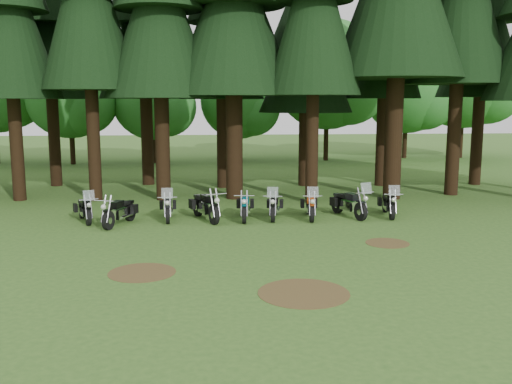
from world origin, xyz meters
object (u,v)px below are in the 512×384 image
(motorcycle_3, at_px, (205,207))
(motorcycle_8, at_px, (389,205))
(motorcycle_4, at_px, (245,207))
(motorcycle_2, at_px, (168,208))
(motorcycle_0, at_px, (85,210))
(motorcycle_1, at_px, (120,213))
(motorcycle_5, at_px, (274,207))
(motorcycle_6, at_px, (310,206))
(motorcycle_7, at_px, (349,204))

(motorcycle_3, distance_m, motorcycle_8, 7.21)
(motorcycle_3, bearing_deg, motorcycle_4, -18.38)
(motorcycle_2, height_order, motorcycle_8, motorcycle_8)
(motorcycle_0, relative_size, motorcycle_3, 0.88)
(motorcycle_1, bearing_deg, motorcycle_2, 47.02)
(motorcycle_2, xyz_separation_m, motorcycle_5, (4.09, -0.11, -0.00))
(motorcycle_6, bearing_deg, motorcycle_8, 7.88)
(motorcycle_4, xyz_separation_m, motorcycle_8, (5.70, 0.05, -0.01))
(motorcycle_8, bearing_deg, motorcycle_7, -172.12)
(motorcycle_0, bearing_deg, motorcycle_5, -20.94)
(motorcycle_7, bearing_deg, motorcycle_6, 165.90)
(motorcycle_5, bearing_deg, motorcycle_3, -167.35)
(motorcycle_5, distance_m, motorcycle_6, 1.39)
(motorcycle_4, distance_m, motorcycle_7, 4.10)
(motorcycle_3, relative_size, motorcycle_4, 1.03)
(motorcycle_1, xyz_separation_m, motorcycle_5, (5.79, 0.73, -0.01))
(motorcycle_1, xyz_separation_m, motorcycle_6, (7.18, 0.61, -0.01))
(motorcycle_0, distance_m, motorcycle_6, 8.57)
(motorcycle_4, distance_m, motorcycle_8, 5.70)
(motorcycle_8, bearing_deg, motorcycle_3, -170.86)
(motorcycle_1, relative_size, motorcycle_3, 0.93)
(motorcycle_5, relative_size, motorcycle_7, 0.94)
(motorcycle_4, relative_size, motorcycle_8, 1.03)
(motorcycle_4, bearing_deg, motorcycle_6, 3.91)
(motorcycle_2, distance_m, motorcycle_5, 4.09)
(motorcycle_1, height_order, motorcycle_6, motorcycle_6)
(motorcycle_7, bearing_deg, motorcycle_2, 160.29)
(motorcycle_0, bearing_deg, motorcycle_8, -20.98)
(motorcycle_3, bearing_deg, motorcycle_5, -18.41)
(motorcycle_2, distance_m, motorcycle_4, 2.95)
(motorcycle_3, bearing_deg, motorcycle_6, -20.95)
(motorcycle_4, xyz_separation_m, motorcycle_5, (1.14, 0.05, -0.01))
(motorcycle_2, relative_size, motorcycle_3, 0.94)
(motorcycle_2, bearing_deg, motorcycle_0, 179.14)
(motorcycle_5, xyz_separation_m, motorcycle_7, (2.96, 0.01, 0.04))
(motorcycle_3, bearing_deg, motorcycle_1, 170.38)
(motorcycle_2, relative_size, motorcycle_5, 1.00)
(motorcycle_6, distance_m, motorcycle_8, 3.17)
(motorcycle_7, bearing_deg, motorcycle_3, 162.32)
(motorcycle_5, bearing_deg, motorcycle_8, 10.26)
(motorcycle_5, bearing_deg, motorcycle_6, 5.26)
(motorcycle_6, distance_m, motorcycle_7, 1.57)
(motorcycle_2, distance_m, motorcycle_3, 1.46)
(motorcycle_4, bearing_deg, motorcycle_8, 6.07)
(motorcycle_4, bearing_deg, motorcycle_5, 7.95)
(motorcycle_0, distance_m, motorcycle_8, 11.73)
(motorcycle_5, relative_size, motorcycle_8, 0.99)
(motorcycle_5, bearing_deg, motorcycle_1, -162.54)
(motorcycle_5, distance_m, motorcycle_8, 4.55)
(motorcycle_0, relative_size, motorcycle_5, 0.94)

